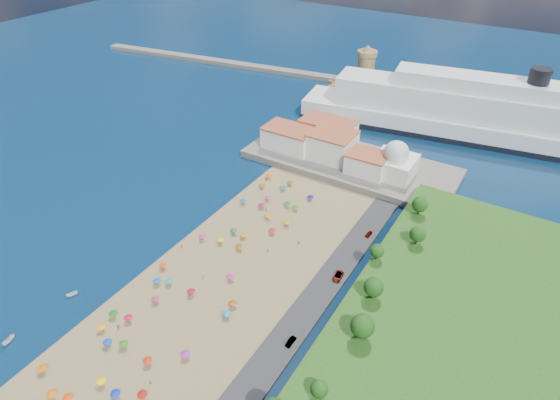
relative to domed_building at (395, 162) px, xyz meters
The scene contains 13 objects.
ground 77.60m from the domed_building, 112.91° to the right, with size 700.00×700.00×0.00m, color #071938.
terrace 21.44m from the domed_building, behind, with size 90.00×36.00×3.00m, color #59544C.
jetty 56.51m from the domed_building, 138.62° to the left, with size 18.00×70.00×2.40m, color #59544C.
breakwater 162.43m from the domed_building, 149.64° to the left, with size 200.00×7.00×2.60m, color #59544C.
waterfront_buildings 33.17m from the domed_building, behind, with size 57.00×29.00×11.00m.
domed_building is the anchor object (origin of this frame).
fortress 79.11m from the domed_building, 122.08° to the left, with size 40.00×40.00×32.40m.
cruise_ship 60.72m from the domed_building, 73.09° to the left, with size 167.18×50.23×36.17m.
beach_parasols 87.06m from the domed_building, 111.01° to the right, with size 32.23×113.35×2.20m.
beachgoers 75.74m from the domed_building, 113.16° to the right, with size 34.11×94.02×1.82m.
moored_boats 136.96m from the domed_building, 115.42° to the right, with size 2.72×23.95×1.52m.
parked_cars 66.03m from the domed_building, 84.75° to the right, with size 2.96×57.17×1.44m.
hillside_trees 81.63m from the domed_building, 76.56° to the right, with size 13.38×109.02×7.94m.
Camera 1 is at (75.74, -92.31, 102.71)m, focal length 30.00 mm.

